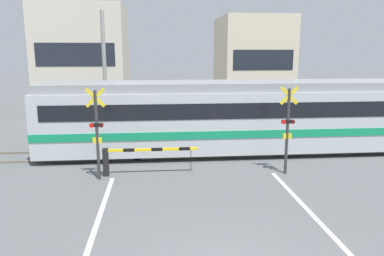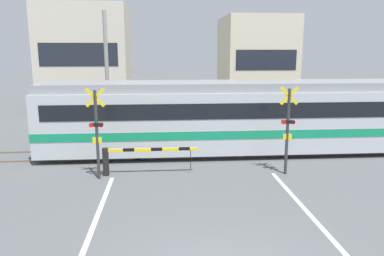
{
  "view_description": "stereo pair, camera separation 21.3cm",
  "coord_description": "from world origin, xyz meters",
  "views": [
    {
      "loc": [
        -1.3,
        -6.31,
        4.5
      ],
      "look_at": [
        0.0,
        7.56,
        1.6
      ],
      "focal_mm": 35.0,
      "sensor_mm": 36.0,
      "label": 1
    },
    {
      "loc": [
        -1.09,
        -6.33,
        4.5
      ],
      "look_at": [
        0.0,
        7.56,
        1.6
      ],
      "focal_mm": 35.0,
      "sensor_mm": 36.0,
      "label": 2
    }
  ],
  "objects": [
    {
      "name": "commuter_train",
      "position": [
        4.56,
        9.66,
        1.7
      ],
      "size": [
        21.78,
        2.74,
        3.17
      ],
      "color": "#B7BCC1",
      "rests_on": "ground_plane"
    },
    {
      "name": "building_left_of_street",
      "position": [
        -6.63,
        22.56,
        3.83
      ],
      "size": [
        6.16,
        6.23,
        7.66
      ],
      "color": "beige",
      "rests_on": "ground_plane"
    },
    {
      "name": "crossing_barrier_near",
      "position": [
        -2.33,
        6.97,
        0.73
      ],
      "size": [
        3.48,
        0.2,
        1.03
      ],
      "color": "black",
      "rests_on": "ground_plane"
    },
    {
      "name": "utility_pole_streetside",
      "position": [
        -4.15,
        14.85,
        3.3
      ],
      "size": [
        0.22,
        0.22,
        6.61
      ],
      "color": "gray",
      "rests_on": "ground_plane"
    },
    {
      "name": "crossing_signal_left",
      "position": [
        -3.4,
        6.62,
        1.8
      ],
      "size": [
        0.68,
        0.15,
        3.26
      ],
      "color": "#333333",
      "rests_on": "ground_plane"
    },
    {
      "name": "road_stripe_right",
      "position": [
        2.95,
        1.33,
        0.0
      ],
      "size": [
        0.14,
        10.67,
        0.01
      ],
      "color": "white",
      "rests_on": "ground_plane"
    },
    {
      "name": "rail_track_far",
      "position": [
        0.0,
        10.38,
        0.04
      ],
      "size": [
        50.0,
        0.1,
        0.08
      ],
      "color": "#6B6051",
      "rests_on": "ground_plane"
    },
    {
      "name": "rail_track_near",
      "position": [
        0.0,
        8.94,
        0.04
      ],
      "size": [
        50.0,
        0.1,
        0.08
      ],
      "color": "#6B6051",
      "rests_on": "ground_plane"
    },
    {
      "name": "crossing_barrier_far",
      "position": [
        2.33,
        12.35,
        0.73
      ],
      "size": [
        3.48,
        0.2,
        1.03
      ],
      "color": "black",
      "rests_on": "ground_plane"
    },
    {
      "name": "pedestrian",
      "position": [
        0.53,
        14.29,
        0.94
      ],
      "size": [
        0.38,
        0.22,
        1.63
      ],
      "color": "brown",
      "rests_on": "ground_plane"
    },
    {
      "name": "crossing_signal_right",
      "position": [
        3.4,
        6.62,
        1.8
      ],
      "size": [
        0.68,
        0.15,
        3.26
      ],
      "color": "#333333",
      "rests_on": "ground_plane"
    },
    {
      "name": "building_right_of_street",
      "position": [
        6.09,
        22.56,
        3.49
      ],
      "size": [
        5.07,
        6.23,
        6.98
      ],
      "color": "beige",
      "rests_on": "ground_plane"
    }
  ]
}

